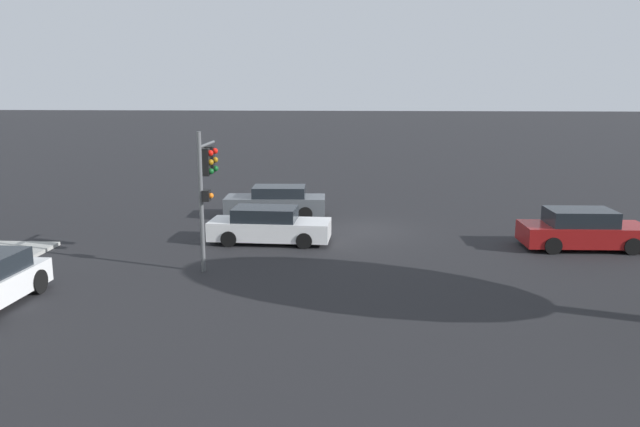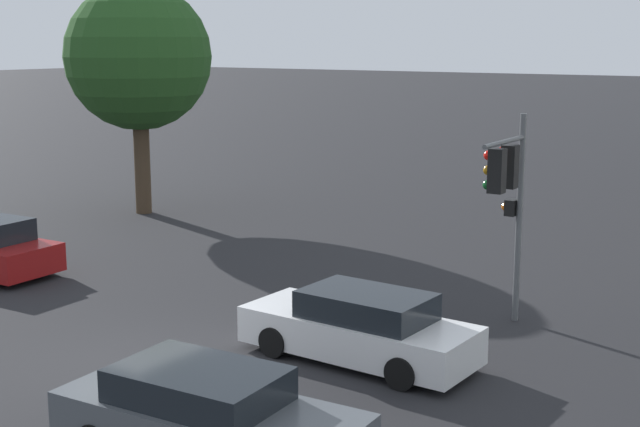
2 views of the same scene
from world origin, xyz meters
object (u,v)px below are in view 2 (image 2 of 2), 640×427
at_px(crossing_car_1, 360,328).
at_px(crossing_car_2, 208,420).
at_px(street_tree, 138,58).
at_px(traffic_signal, 507,184).

relative_size(crossing_car_1, crossing_car_2, 0.99).
xyz_separation_m(street_tree, traffic_signal, (15.79, -5.16, -2.36)).
bearing_deg(crossing_car_2, street_tree, 134.17).
relative_size(street_tree, traffic_signal, 1.77).
distance_m(street_tree, crossing_car_2, 20.50).
height_order(crossing_car_1, crossing_car_2, crossing_car_2).
bearing_deg(crossing_car_1, traffic_signal, -112.56).
distance_m(traffic_signal, crossing_car_1, 4.44).
xyz_separation_m(street_tree, crossing_car_1, (14.28, -8.53, -4.84)).
relative_size(street_tree, crossing_car_2, 1.72).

